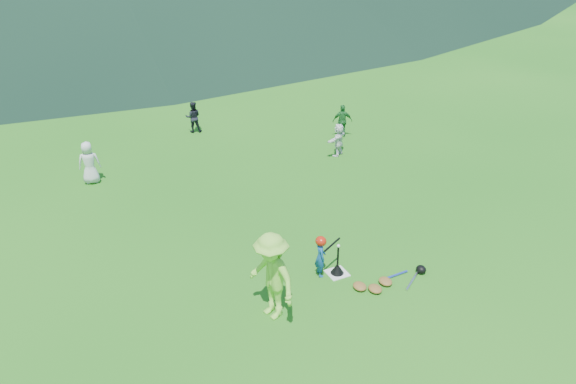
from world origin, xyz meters
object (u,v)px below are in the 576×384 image
at_px(home_plate, 337,273).
at_px(fielder_a, 89,163).
at_px(batter_child, 320,257).
at_px(equipment_pile, 386,282).
at_px(fielder_c, 342,121).
at_px(fielder_d, 338,140).
at_px(batting_tee, 337,269).
at_px(fielder_b, 193,117).
at_px(adult_coach, 272,276).

relative_size(home_plate, fielder_a, 0.35).
distance_m(batter_child, equipment_pile, 1.52).
xyz_separation_m(fielder_a, fielder_c, (8.54, -0.17, -0.06)).
xyz_separation_m(fielder_d, batting_tee, (-3.40, -5.69, -0.42)).
xyz_separation_m(home_plate, fielder_b, (-0.20, 9.77, 0.55)).
bearing_deg(home_plate, batting_tee, 0.00).
bearing_deg(fielder_c, fielder_a, 23.63).
relative_size(batter_child, fielder_d, 0.88).
bearing_deg(fielder_a, fielder_d, -179.61).
height_order(adult_coach, batting_tee, adult_coach).
height_order(adult_coach, equipment_pile, adult_coach).
height_order(batter_child, fielder_c, fielder_c).
distance_m(adult_coach, batting_tee, 2.16).
height_order(home_plate, batter_child, batter_child).
relative_size(home_plate, fielder_c, 0.38).
bearing_deg(batting_tee, fielder_a, 120.20).
relative_size(fielder_a, fielder_c, 1.10).
bearing_deg(equipment_pile, home_plate, 133.15).
xyz_separation_m(batter_child, equipment_pile, (1.12, -0.95, -0.42)).
xyz_separation_m(fielder_a, fielder_b, (3.98, 2.59, -0.08)).
relative_size(fielder_a, equipment_pile, 0.71).
distance_m(fielder_a, fielder_d, 7.73).
relative_size(fielder_c, fielder_d, 1.07).
bearing_deg(fielder_b, equipment_pile, 111.66).
bearing_deg(fielder_c, fielder_b, -6.43).
relative_size(adult_coach, fielder_b, 1.68).
distance_m(fielder_b, fielder_d, 5.44).
distance_m(fielder_c, batting_tee, 8.27).
distance_m(home_plate, fielder_a, 8.33).
bearing_deg(fielder_d, batter_child, 24.58).
distance_m(adult_coach, fielder_c, 9.88).
bearing_deg(fielder_d, batting_tee, 27.89).
distance_m(fielder_a, fielder_c, 8.54).
distance_m(fielder_b, fielder_c, 5.32).
bearing_deg(home_plate, equipment_pile, -46.85).
bearing_deg(batting_tee, fielder_d, 59.11).
bearing_deg(fielder_c, batting_tee, 82.91).
bearing_deg(batter_child, fielder_b, 13.09).
bearing_deg(fielder_c, batter_child, 80.27).
bearing_deg(batter_child, home_plate, -97.11).
relative_size(adult_coach, batting_tee, 2.78).
relative_size(adult_coach, fielder_a, 1.47).
distance_m(batter_child, fielder_c, 8.34).
distance_m(fielder_d, batting_tee, 6.64).
bearing_deg(adult_coach, home_plate, 93.27).
bearing_deg(batter_child, equipment_pile, -116.11).
xyz_separation_m(home_plate, fielder_c, (4.36, 7.02, 0.57)).
xyz_separation_m(fielder_a, batting_tee, (4.18, -7.18, -0.51)).
distance_m(batter_child, fielder_d, 6.71).
relative_size(batter_child, fielder_b, 0.86).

